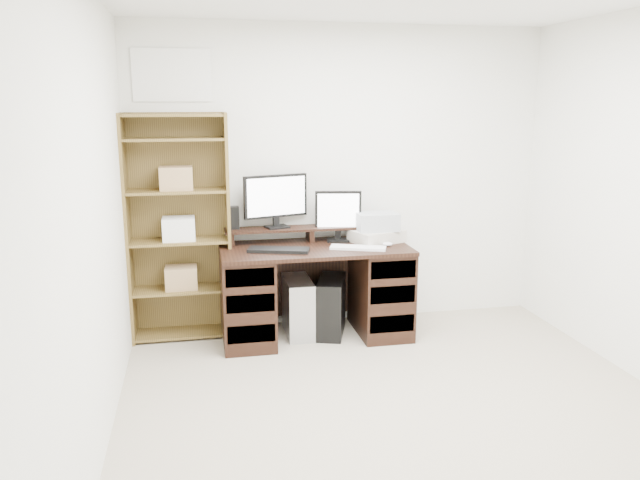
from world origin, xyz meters
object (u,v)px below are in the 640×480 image
object	(u,v)px
monitor_wide	(276,198)
monitor_small	(338,214)
tower_silver	(298,307)
desk	(315,290)
tower_black	(331,306)
bookshelf	(179,226)
printer	(377,236)

from	to	relation	value
monitor_wide	monitor_small	xyz separation A→B (m)	(0.51, -0.06, -0.14)
monitor_small	tower_silver	world-z (taller)	monitor_small
monitor_wide	monitor_small	world-z (taller)	monitor_wide
desk	monitor_small	bearing A→B (deg)	36.66
monitor_wide	tower_silver	bearing A→B (deg)	-66.36
monitor_wide	tower_black	distance (m)	1.00
desk	bookshelf	bearing A→B (deg)	168.62
monitor_small	tower_silver	distance (m)	0.83
desk	bookshelf	size ratio (longest dim) A/B	0.83
bookshelf	tower_silver	bearing A→B (deg)	-9.44
monitor_wide	bookshelf	world-z (taller)	bookshelf
monitor_small	tower_black	size ratio (longest dim) A/B	0.82
desk	tower_black	distance (m)	0.21
printer	tower_black	xyz separation A→B (m)	(-0.39, -0.06, -0.56)
monitor_small	tower_black	world-z (taller)	monitor_small
tower_black	printer	bearing A→B (deg)	25.69
printer	tower_silver	bearing A→B (deg)	160.38
tower_silver	desk	bearing A→B (deg)	-24.13
monitor_small	printer	world-z (taller)	monitor_small
monitor_small	printer	distance (m)	0.37
tower_silver	tower_black	distance (m)	0.27
desk	tower_black	size ratio (longest dim) A/B	2.95
monitor_small	desk	bearing A→B (deg)	-133.78
printer	monitor_wide	bearing A→B (deg)	147.92
monitor_wide	tower_black	bearing A→B (deg)	-43.97
tower_black	bookshelf	distance (m)	1.39
tower_black	bookshelf	bearing A→B (deg)	-171.61
monitor_small	bookshelf	size ratio (longest dim) A/B	0.23
desk	monitor_wide	xyz separation A→B (m)	(-0.28, 0.23, 0.72)
desk	tower_silver	distance (m)	0.21
monitor_small	tower_black	distance (m)	0.76
printer	tower_black	size ratio (longest dim) A/B	0.78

